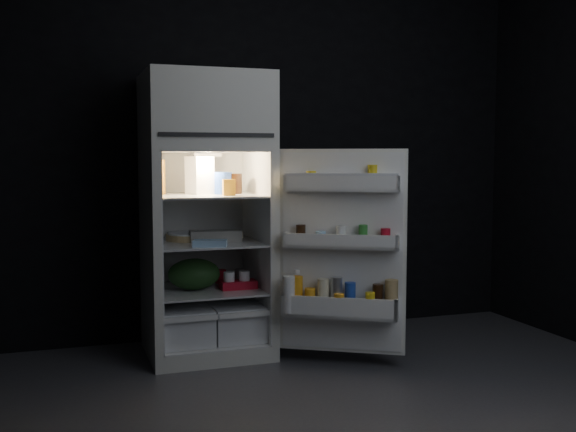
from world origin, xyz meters
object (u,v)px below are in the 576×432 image
object	(u,v)px
milk_jug	(200,175)
egg_carton	(216,236)
fridge_door	(341,255)
yogurt_tray	(238,285)
refrigerator	(205,205)

from	to	relation	value
milk_jug	egg_carton	distance (m)	0.40
fridge_door	yogurt_tray	xyz separation A→B (m)	(-0.51, 0.46, -0.23)
refrigerator	fridge_door	size ratio (longest dim) A/B	1.46
fridge_door	milk_jug	distance (m)	1.05
milk_jug	yogurt_tray	xyz separation A→B (m)	(0.21, -0.14, -0.69)
refrigerator	fridge_door	distance (m)	0.94
fridge_door	milk_jug	bearing A→B (deg)	140.68
refrigerator	yogurt_tray	bearing A→B (deg)	-31.56
refrigerator	egg_carton	size ratio (longest dim) A/B	5.48
refrigerator	milk_jug	world-z (taller)	refrigerator
refrigerator	egg_carton	distance (m)	0.21
yogurt_tray	milk_jug	bearing A→B (deg)	147.31
refrigerator	yogurt_tray	xyz separation A→B (m)	(0.19, -0.11, -0.50)
milk_jug	egg_carton	xyz separation A→B (m)	(0.08, -0.07, -0.38)
egg_carton	yogurt_tray	size ratio (longest dim) A/B	1.42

